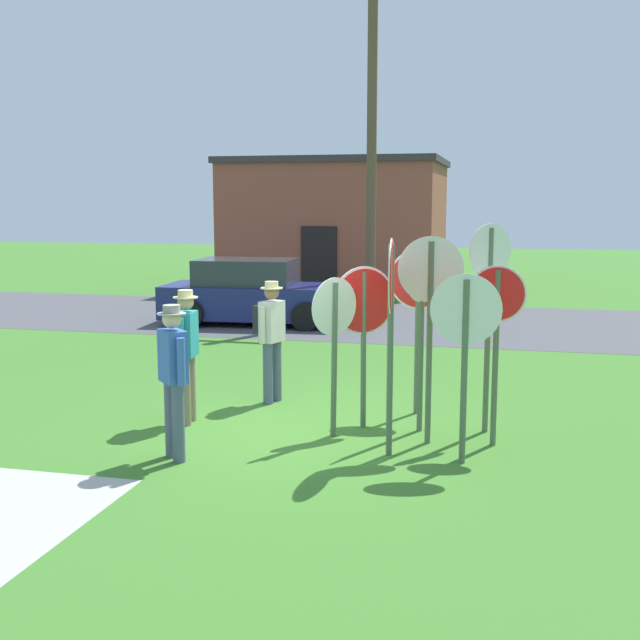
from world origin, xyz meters
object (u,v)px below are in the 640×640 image
Objects in this scene: stop_sign_rear_right at (418,302)px; person_in_blue at (185,346)px; stop_sign_center_cluster at (430,303)px; stop_sign_leaning_left at (497,326)px; person_with_sunhat at (271,332)px; stop_sign_tallest at (422,300)px; stop_sign_rear_left at (489,294)px; stop_sign_far_back at (364,318)px; utility_pole at (372,139)px; stop_sign_nearest at (465,335)px; stop_sign_leaning_right at (391,307)px; person_holding_notes at (173,373)px; parked_car_on_street at (254,294)px; stop_sign_low_front at (334,330)px.

person_in_blue is at bearing -157.70° from stop_sign_rear_right.
stop_sign_leaning_left is at bearing 6.90° from stop_sign_center_cluster.
person_in_blue is 1.00× the size of person_with_sunhat.
stop_sign_tallest is 0.82m from stop_sign_rear_left.
utility_pole is at bearing 99.39° from stop_sign_far_back.
stop_sign_nearest is at bearing -99.19° from stop_sign_rear_left.
stop_sign_leaning_right is 2.51m from person_holding_notes.
stop_sign_tallest is at bearing 118.04° from stop_sign_nearest.
stop_sign_nearest is at bearing -36.19° from person_with_sunhat.
person_holding_notes is (-1.81, -1.74, -0.42)m from stop_sign_far_back.
stop_sign_center_cluster is 2.85m from person_with_sunhat.
person_in_blue and person_with_sunhat have the same top height.
stop_sign_tallest is at bearing -22.97° from person_with_sunhat.
stop_sign_tallest is at bearing 6.72° from person_in_blue.
utility_pole is 4.79× the size of person_in_blue.
person_in_blue is at bearing 167.82° from stop_sign_nearest.
parked_car_on_street is 9.62m from stop_sign_rear_left.
person_with_sunhat is (0.30, 2.69, 0.03)m from person_holding_notes.
stop_sign_low_front reaches higher than parked_car_on_street.
stop_sign_tallest reaches higher than person_holding_notes.
stop_sign_leaning_right is at bearing -78.95° from utility_pole.
stop_sign_rear_right is (0.09, 1.86, -0.17)m from stop_sign_leaning_right.
person_holding_notes is (0.45, -1.39, -0.03)m from person_in_blue.
person_in_blue is at bearing 165.86° from stop_sign_leaning_right.
stop_sign_low_front is at bearing -177.80° from stop_sign_leaning_left.
stop_sign_nearest is at bearing -113.42° from stop_sign_leaning_left.
stop_sign_tallest is 2.50m from person_with_sunhat.
person_with_sunhat is at bearing 135.23° from stop_sign_leaning_right.
person_in_blue is at bearing -77.75° from parked_car_on_street.
stop_sign_rear_right is 3.12m from person_in_blue.
stop_sign_leaning_right is at bearing -14.14° from person_in_blue.
person_with_sunhat is (-3.14, 1.34, -0.42)m from stop_sign_leaning_left.
stop_sign_rear_left is 1.49× the size of person_in_blue.
utility_pole is 4.76m from parked_car_on_street.
parked_car_on_street is 9.21m from stop_sign_low_front.
utility_pole reaches higher than stop_sign_rear_right.
person_holding_notes is at bearing -145.31° from stop_sign_tallest.
stop_sign_leaning_right reaches higher than stop_sign_far_back.
stop_sign_far_back is at bearing 139.65° from stop_sign_nearest.
stop_sign_center_cluster is at bearing 56.10° from stop_sign_leaning_right.
stop_sign_tallest is 1.13× the size of stop_sign_leaning_left.
person_in_blue and person_holding_notes have the same top height.
stop_sign_nearest is 3.52m from person_with_sunhat.
stop_sign_leaning_right reaches higher than stop_sign_leaning_left.
stop_sign_rear_right is at bearing 130.89° from stop_sign_leaning_left.
utility_pole is 11.96m from person_holding_notes.
stop_sign_rear_right reaches higher than stop_sign_far_back.
stop_sign_nearest reaches higher than stop_sign_low_front.
person_with_sunhat is at bearing 157.03° from stop_sign_tallest.
stop_sign_leaning_left is 0.96× the size of stop_sign_rear_right.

